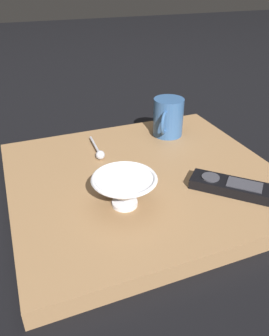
{
  "coord_description": "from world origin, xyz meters",
  "views": [
    {
      "loc": [
        0.26,
        0.6,
        0.44
      ],
      "look_at": [
        0.02,
        0.0,
        0.06
      ],
      "focal_mm": 35.95,
      "sensor_mm": 36.0,
      "label": 1
    }
  ],
  "objects_px": {
    "tv_remote_near": "(233,187)",
    "teaspoon": "(99,152)",
    "cereal_bowl": "(124,189)",
    "coffee_mug": "(168,117)"
  },
  "relations": [
    {
      "from": "cereal_bowl",
      "to": "teaspoon",
      "type": "xyz_separation_m",
      "value": [
        -0.01,
        -0.21,
        -0.03
      ]
    },
    {
      "from": "cereal_bowl",
      "to": "coffee_mug",
      "type": "xyz_separation_m",
      "value": [
        -0.23,
        -0.26,
        0.01
      ]
    },
    {
      "from": "cereal_bowl",
      "to": "tv_remote_near",
      "type": "height_order",
      "value": "cereal_bowl"
    },
    {
      "from": "coffee_mug",
      "to": "teaspoon",
      "type": "bearing_deg",
      "value": 13.89
    },
    {
      "from": "teaspoon",
      "to": "tv_remote_near",
      "type": "xyz_separation_m",
      "value": [
        -0.22,
        0.25,
        0.0
      ]
    },
    {
      "from": "tv_remote_near",
      "to": "teaspoon",
      "type": "bearing_deg",
      "value": -48.91
    },
    {
      "from": "teaspoon",
      "to": "tv_remote_near",
      "type": "height_order",
      "value": "tv_remote_near"
    },
    {
      "from": "coffee_mug",
      "to": "tv_remote_near",
      "type": "relative_size",
      "value": 0.64
    },
    {
      "from": "tv_remote_near",
      "to": "coffee_mug",
      "type": "bearing_deg",
      "value": -89.58
    },
    {
      "from": "teaspoon",
      "to": "tv_remote_near",
      "type": "relative_size",
      "value": 0.72
    }
  ]
}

